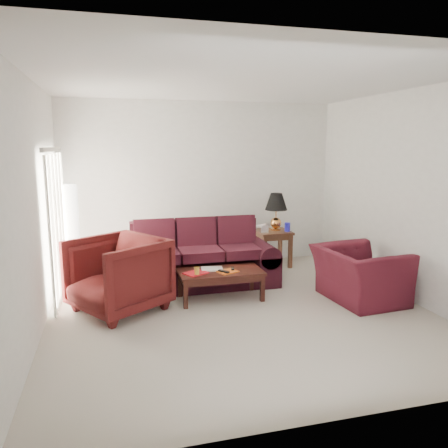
# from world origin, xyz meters

# --- Properties ---
(floor) EXTENTS (5.00, 5.00, 0.00)m
(floor) POSITION_xyz_m (0.00, 0.00, 0.00)
(floor) COLOR beige
(floor) RESTS_ON ground
(blinds) EXTENTS (0.10, 2.00, 2.16)m
(blinds) POSITION_xyz_m (-2.42, 1.30, 1.08)
(blinds) COLOR silver
(blinds) RESTS_ON ground
(sofa) EXTENTS (2.54, 1.29, 1.00)m
(sofa) POSITION_xyz_m (-0.31, 1.23, 0.50)
(sofa) COLOR black
(sofa) RESTS_ON ground
(throw_pillow) EXTENTS (0.42, 0.25, 0.41)m
(throw_pillow) POSITION_xyz_m (-0.74, 2.00, 0.75)
(throw_pillow) COLOR black
(throw_pillow) RESTS_ON sofa
(end_table) EXTENTS (0.63, 0.63, 0.66)m
(end_table) POSITION_xyz_m (1.24, 2.02, 0.33)
(end_table) COLOR brown
(end_table) RESTS_ON ground
(table_lamp) EXTENTS (0.50, 0.50, 0.69)m
(table_lamp) POSITION_xyz_m (1.31, 2.06, 1.01)
(table_lamp) COLOR #D48742
(table_lamp) RESTS_ON end_table
(clock) EXTENTS (0.13, 0.06, 0.13)m
(clock) POSITION_xyz_m (1.04, 1.92, 0.73)
(clock) COLOR white
(clock) RESTS_ON end_table
(blue_canister) EXTENTS (0.12, 0.12, 0.16)m
(blue_canister) POSITION_xyz_m (1.47, 1.90, 0.74)
(blue_canister) COLOR #1E1BAF
(blue_canister) RESTS_ON end_table
(picture_frame) EXTENTS (0.22, 0.23, 0.06)m
(picture_frame) POSITION_xyz_m (1.11, 2.18, 0.75)
(picture_frame) COLOR silver
(picture_frame) RESTS_ON end_table
(floor_lamp) EXTENTS (0.32, 0.32, 1.61)m
(floor_lamp) POSITION_xyz_m (-2.27, 2.04, 0.81)
(floor_lamp) COLOR white
(floor_lamp) RESTS_ON ground
(armchair_left) EXTENTS (1.52, 1.52, 1.01)m
(armchair_left) POSITION_xyz_m (-1.58, 0.42, 0.51)
(armchair_left) COLOR #430F0F
(armchair_left) RESTS_ON ground
(armchair_right) EXTENTS (1.13, 1.26, 0.77)m
(armchair_right) POSITION_xyz_m (1.78, -0.04, 0.38)
(armchair_right) COLOR #420F19
(armchair_right) RESTS_ON ground
(coffee_table) EXTENTS (1.30, 0.81, 0.43)m
(coffee_table) POSITION_xyz_m (-0.14, 0.52, 0.21)
(coffee_table) COLOR black
(coffee_table) RESTS_ON ground
(magazine_red) EXTENTS (0.38, 0.35, 0.02)m
(magazine_red) POSITION_xyz_m (-0.51, 0.47, 0.44)
(magazine_red) COLOR red
(magazine_red) RESTS_ON coffee_table
(magazine_white) EXTENTS (0.34, 0.28, 0.02)m
(magazine_white) POSITION_xyz_m (-0.24, 0.62, 0.44)
(magazine_white) COLOR silver
(magazine_white) RESTS_ON coffee_table
(magazine_orange) EXTENTS (0.33, 0.29, 0.02)m
(magazine_orange) POSITION_xyz_m (-0.06, 0.43, 0.43)
(magazine_orange) COLOR orange
(magazine_orange) RESTS_ON coffee_table
(remote_a) EXTENTS (0.14, 0.18, 0.02)m
(remote_a) POSITION_xyz_m (-0.13, 0.39, 0.45)
(remote_a) COLOR black
(remote_a) RESTS_ON coffee_table
(remote_b) EXTENTS (0.08, 0.16, 0.02)m
(remote_b) POSITION_xyz_m (0.04, 0.51, 0.45)
(remote_b) COLOR black
(remote_b) RESTS_ON coffee_table
(yellow_glass) EXTENTS (0.07, 0.07, 0.12)m
(yellow_glass) POSITION_xyz_m (-0.52, 0.38, 0.49)
(yellow_glass) COLOR gold
(yellow_glass) RESTS_ON coffee_table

